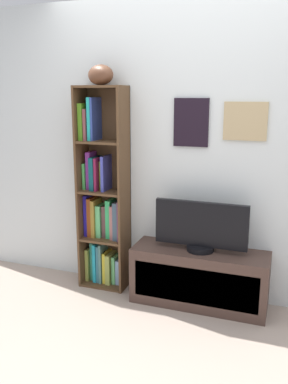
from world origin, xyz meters
name	(u,v)px	position (x,y,z in m)	size (l,w,h in m)	color
ground	(147,369)	(0.00, 0.00, -0.02)	(5.20, 5.20, 0.04)	tan
back_wall	(193,153)	(0.00, 1.13, 1.23)	(4.80, 0.08, 2.45)	silver
bookshelf	(103,202)	(-0.77, 1.00, 0.77)	(0.42, 0.25, 1.76)	#533821
football	(100,75)	(-0.75, 0.97, 1.85)	(0.30, 0.16, 0.16)	brown
tv_stand	(199,277)	(0.13, 0.92, 0.23)	(1.10, 0.36, 0.47)	#443029
television	(201,227)	(0.13, 0.92, 0.67)	(0.74, 0.22, 0.40)	black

